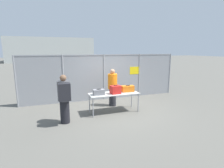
# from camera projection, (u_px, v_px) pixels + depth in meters

# --- Properties ---
(ground_plane) EXTENTS (120.00, 120.00, 0.00)m
(ground_plane) POSITION_uv_depth(u_px,v_px,m) (117.00, 111.00, 7.35)
(ground_plane) COLOR #605E56
(fence_section) EXTENTS (8.07, 0.07, 2.30)m
(fence_section) POSITION_uv_depth(u_px,v_px,m) (104.00, 76.00, 8.86)
(fence_section) COLOR gray
(fence_section) RESTS_ON ground_plane
(inspection_table) EXTENTS (2.02, 0.75, 0.79)m
(inspection_table) POSITION_uv_depth(u_px,v_px,m) (114.00, 95.00, 7.06)
(inspection_table) COLOR #B2B2AD
(inspection_table) RESTS_ON ground_plane
(suitcase_grey) EXTENTS (0.45, 0.27, 0.23)m
(suitcase_grey) POSITION_uv_depth(u_px,v_px,m) (99.00, 92.00, 6.78)
(suitcase_grey) COLOR slate
(suitcase_grey) RESTS_ON inspection_table
(suitcase_red) EXTENTS (0.41, 0.33, 0.35)m
(suitcase_red) POSITION_uv_depth(u_px,v_px,m) (115.00, 90.00, 6.95)
(suitcase_red) COLOR red
(suitcase_red) RESTS_ON inspection_table
(suitcase_orange) EXTENTS (0.53, 0.28, 0.28)m
(suitcase_orange) POSITION_uv_depth(u_px,v_px,m) (128.00, 89.00, 7.28)
(suitcase_orange) COLOR orange
(suitcase_orange) RESTS_ON inspection_table
(traveler_hooded) EXTENTS (0.42, 0.65, 1.70)m
(traveler_hooded) POSITION_uv_depth(u_px,v_px,m) (64.00, 97.00, 5.90)
(traveler_hooded) COLOR black
(traveler_hooded) RESTS_ON ground_plane
(security_worker_near) EXTENTS (0.42, 0.42, 1.68)m
(security_worker_near) POSITION_uv_depth(u_px,v_px,m) (113.00, 87.00, 7.84)
(security_worker_near) COLOR #2D2D33
(security_worker_near) RESTS_ON ground_plane
(utility_trailer) EXTENTS (4.16, 2.29, 0.67)m
(utility_trailer) POSITION_uv_depth(u_px,v_px,m) (134.00, 82.00, 11.52)
(utility_trailer) COLOR silver
(utility_trailer) RESTS_ON ground_plane
(distant_hangar) EXTENTS (17.15, 12.05, 5.02)m
(distant_hangar) POSITION_uv_depth(u_px,v_px,m) (51.00, 50.00, 40.28)
(distant_hangar) COLOR #B2B7B2
(distant_hangar) RESTS_ON ground_plane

